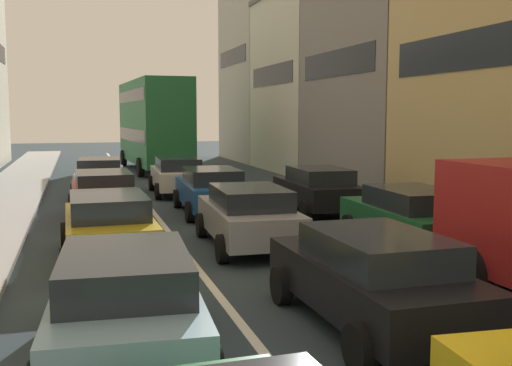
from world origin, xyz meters
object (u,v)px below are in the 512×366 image
Objects in this scene: hatchback_centre_lane_third at (249,215)px; sedan_left_lane_fifth at (100,175)px; sedan_centre_lane_fifth at (178,175)px; sedan_left_lane_third at (109,225)px; coupe_centre_lane_fourth at (211,189)px; wagon_left_lane_second at (126,301)px; sedan_left_lane_fourth at (104,194)px; sedan_right_lane_behind_truck at (411,217)px; bus_mid_queue_primary at (153,121)px; sedan_centre_lane_second at (373,277)px; wagon_right_lane_far at (318,189)px.

hatchback_centre_lane_third is 11.35m from sedan_left_lane_fifth.
hatchback_centre_lane_third is 10.32m from sedan_centre_lane_fifth.
sedan_centre_lane_fifth is (3.23, 10.73, 0.00)m from sedan_left_lane_third.
coupe_centre_lane_fourth is 6.62m from sedan_left_lane_fifth.
wagon_left_lane_second is at bearing 170.58° from sedan_centre_lane_fifth.
sedan_left_lane_fourth and sedan_right_lane_behind_truck have the same top height.
bus_mid_queue_primary is at bearing 1.71° from coupe_centre_lane_fourth.
wagon_left_lane_second is 1.01× the size of sedan_left_lane_fourth.
coupe_centre_lane_fourth is at bearing 0.16° from hatchback_centre_lane_third.
sedan_centre_lane_second and sedan_left_lane_fifth have the same top height.
bus_mid_queue_primary is at bearing 1.71° from hatchback_centre_lane_third.
sedan_left_lane_third is (-3.32, -0.41, 0.00)m from hatchback_centre_lane_third.
wagon_left_lane_second is 11.17m from sedan_left_lane_fourth.
bus_mid_queue_primary reaches higher than wagon_right_lane_far.
sedan_centre_lane_second is 26.91m from bus_mid_queue_primary.
hatchback_centre_lane_third and sedan_centre_lane_fifth have the same top height.
hatchback_centre_lane_third is 1.00× the size of sedan_centre_lane_fifth.
sedan_left_lane_fifth is at bearing 158.65° from bus_mid_queue_primary.
hatchback_centre_lane_third is (3.38, 6.12, 0.00)m from wagon_left_lane_second.
sedan_centre_lane_second is 10.89m from wagon_right_lane_far.
sedan_right_lane_behind_truck is (3.44, -6.51, 0.00)m from coupe_centre_lane_fourth.
wagon_left_lane_second is 11.86m from coupe_centre_lane_fourth.
wagon_left_lane_second is (-3.66, -0.19, 0.00)m from sedan_centre_lane_second.
sedan_right_lane_behind_truck is at bearing -147.54° from sedan_left_lane_fifth.
sedan_centre_lane_fifth is at bearing -17.77° from sedan_left_lane_third.
sedan_centre_lane_second is at bearing 164.16° from wagon_right_lane_far.
sedan_left_lane_fifth is 1.01× the size of sedan_right_lane_behind_truck.
hatchback_centre_lane_third is 0.41× the size of bus_mid_queue_primary.
wagon_right_lane_far is at bearing -29.97° from wagon_left_lane_second.
sedan_left_lane_fourth is at bearing -177.35° from sedan_left_lane_fifth.
wagon_left_lane_second is 27.34m from bus_mid_queue_primary.
sedan_centre_lane_second and wagon_right_lane_far have the same top height.
sedan_right_lane_behind_truck is at bearing -174.17° from bus_mid_queue_primary.
sedan_centre_lane_fifth is 6.95m from wagon_right_lane_far.
coupe_centre_lane_fourth is at bearing -14.04° from wagon_left_lane_second.
sedan_centre_lane_second is 16.26m from sedan_centre_lane_fifth.
sedan_centre_lane_fifth is 10.77m from bus_mid_queue_primary.
wagon_right_lane_far is at bearing -146.03° from sedan_centre_lane_fifth.
hatchback_centre_lane_third is at bearing -160.53° from sedan_left_lane_fifth.
wagon_left_lane_second is 16.77m from sedan_centre_lane_fifth.
sedan_right_lane_behind_truck is at bearing -52.11° from wagon_left_lane_second.
hatchback_centre_lane_third is 1.01× the size of sedan_left_lane_fourth.
sedan_left_lane_fourth is 6.83m from wagon_right_lane_far.
sedan_left_lane_fifth is 0.42× the size of bus_mid_queue_primary.
sedan_centre_lane_second is 0.99× the size of sedan_right_lane_behind_truck.
sedan_left_lane_fourth is at bearing 48.89° from sedan_right_lane_behind_truck.
wagon_right_lane_far is at bearing -36.76° from hatchback_centre_lane_third.
wagon_left_lane_second is at bearing 169.51° from bus_mid_queue_primary.
sedan_centre_lane_fifth is 3.07m from sedan_left_lane_fifth.
sedan_centre_lane_fifth and sedan_right_lane_behind_truck have the same top height.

